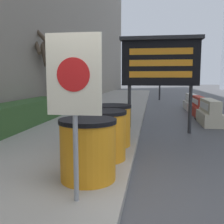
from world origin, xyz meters
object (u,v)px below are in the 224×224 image
barrel_drum_middle (104,135)px  message_board (160,62)px  warning_sign (74,87)px  barrel_drum_back (112,125)px  traffic_cone_near (209,113)px  jersey_barrier_white (191,103)px  jersey_barrier_red_striped (199,107)px  traffic_cone_mid (202,110)px  jersey_barrier_cream (210,113)px  traffic_light_near_curb (160,63)px  barrel_drum_foreground (88,149)px

barrel_drum_middle → message_board: 3.64m
warning_sign → message_board: (1.09, 4.84, 0.54)m
barrel_drum_back → traffic_cone_near: size_ratio=1.50×
jersey_barrier_white → traffic_cone_near: (0.10, -3.74, -0.05)m
warning_sign → jersey_barrier_red_striped: bearing=71.8°
jersey_barrier_red_striped → traffic_cone_mid: size_ratio=2.41×
jersey_barrier_cream → traffic_cone_mid: 0.94m
warning_sign → barrel_drum_back: bearing=89.4°
message_board → traffic_cone_mid: bearing=57.2°
traffic_light_near_curb → jersey_barrier_red_striped: bearing=-78.8°
barrel_drum_back → traffic_cone_near: 5.33m
barrel_drum_foreground → traffic_cone_near: size_ratio=1.50×
traffic_cone_near → traffic_light_near_curb: size_ratio=0.16×
barrel_drum_foreground → jersey_barrier_red_striped: size_ratio=0.48×
jersey_barrier_cream → barrel_drum_back: bearing=-126.6°
message_board → jersey_barrier_cream: (1.76, 1.64, -1.66)m
barrel_drum_foreground → traffic_cone_near: barrel_drum_foreground is taller
barrel_drum_back → jersey_barrier_cream: 4.74m
barrel_drum_foreground → warning_sign: (0.02, -0.70, 0.93)m
barrel_drum_foreground → barrel_drum_middle: same height
warning_sign → barrel_drum_foreground: bearing=91.9°
message_board → jersey_barrier_white: message_board is taller
jersey_barrier_cream → traffic_light_near_curb: bearing=98.7°
barrel_drum_foreground → barrel_drum_back: size_ratio=1.00×
jersey_barrier_cream → traffic_cone_near: 0.66m
jersey_barrier_white → traffic_cone_mid: (-0.10, -3.44, 0.03)m
barrel_drum_back → jersey_barrier_red_striped: 6.66m
jersey_barrier_red_striped → traffic_cone_near: (0.10, -1.58, -0.06)m
barrel_drum_foreground → barrel_drum_middle: size_ratio=1.00×
message_board → traffic_light_near_curb: bearing=88.5°
traffic_light_near_curb → traffic_cone_near: bearing=-80.1°
warning_sign → jersey_barrier_white: 11.29m
message_board → jersey_barrier_cream: 2.92m
barrel_drum_back → message_board: message_board is taller
barrel_drum_middle → jersey_barrier_red_striped: (2.83, 7.01, -0.22)m
jersey_barrier_red_striped → traffic_cone_near: bearing=-86.3°
barrel_drum_foreground → message_board: bearing=75.0°
message_board → traffic_cone_near: message_board is taller
jersey_barrier_red_striped → warning_sign: bearing=-108.2°
barrel_drum_back → jersey_barrier_white: bearing=70.9°
barrel_drum_middle → message_board: message_board is taller
barrel_drum_foreground → traffic_cone_mid: (2.77, 6.72, -0.20)m
barrel_drum_middle → barrel_drum_back: size_ratio=1.00×
warning_sign → message_board: bearing=77.3°
barrel_drum_middle → message_board: size_ratio=0.32×
barrel_drum_back → jersey_barrier_red_striped: barrel_drum_back is taller
warning_sign → barrel_drum_middle: bearing=89.2°
jersey_barrier_red_striped → traffic_cone_mid: 1.29m
jersey_barrier_red_striped → jersey_barrier_white: bearing=90.0°
jersey_barrier_cream → jersey_barrier_red_striped: 2.22m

